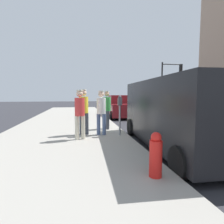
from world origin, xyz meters
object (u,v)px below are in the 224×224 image
(pedestrian_in_red, at_px, (80,111))
(traffic_light_corner, at_px, (169,78))
(pedestrian_in_yellow, at_px, (84,109))
(parked_sedan_behind, at_px, (120,107))
(pedestrian_in_green, at_px, (107,107))
(parking_meter_near, at_px, (120,108))
(pedestrian_in_white, at_px, (101,110))
(fire_hydrant, at_px, (156,155))
(parked_van, at_px, (177,112))

(pedestrian_in_red, bearing_deg, traffic_light_corner, -127.43)
(pedestrian_in_yellow, distance_m, parked_sedan_behind, 7.25)
(pedestrian_in_yellow, relative_size, pedestrian_in_green, 1.02)
(pedestrian_in_red, height_order, traffic_light_corner, traffic_light_corner)
(parking_meter_near, relative_size, pedestrian_in_white, 0.89)
(parking_meter_near, relative_size, pedestrian_in_red, 0.89)
(pedestrian_in_green, bearing_deg, fire_hydrant, 92.15)
(parking_meter_near, relative_size, pedestrian_in_green, 0.89)
(pedestrian_in_yellow, relative_size, pedestrian_in_white, 1.03)
(pedestrian_in_green, bearing_deg, traffic_light_corner, -127.92)
(pedestrian_in_yellow, bearing_deg, pedestrian_in_red, 78.58)
(parking_meter_near, distance_m, pedestrian_in_white, 0.72)
(pedestrian_in_red, distance_m, parked_sedan_behind, 8.01)
(pedestrian_in_red, distance_m, fire_hydrant, 3.56)
(fire_hydrant, bearing_deg, parking_meter_near, -91.59)
(parked_van, bearing_deg, fire_hydrant, 52.95)
(pedestrian_in_white, xyz_separation_m, parked_van, (-2.18, 1.71, 0.03))
(traffic_light_corner, bearing_deg, pedestrian_in_yellow, 51.30)
(pedestrian_in_white, bearing_deg, pedestrian_in_yellow, -13.73)
(parked_van, distance_m, parked_sedan_behind, 8.51)
(pedestrian_in_white, xyz_separation_m, parked_sedan_behind, (-2.27, -6.78, -0.38))
(pedestrian_in_white, height_order, parked_sedan_behind, pedestrian_in_white)
(pedestrian_in_red, relative_size, parked_van, 0.33)
(parking_meter_near, xyz_separation_m, traffic_light_corner, (-8.29, -12.40, 2.34))
(pedestrian_in_yellow, xyz_separation_m, traffic_light_corner, (-9.63, -12.02, 2.36))
(pedestrian_in_yellow, bearing_deg, parked_van, 146.55)
(parking_meter_near, relative_size, parked_sedan_behind, 0.34)
(pedestrian_in_white, bearing_deg, pedestrian_in_red, 36.59)
(traffic_light_corner, bearing_deg, pedestrian_in_red, 52.57)
(pedestrian_in_white, distance_m, fire_hydrant, 3.92)
(pedestrian_in_white, height_order, parked_van, parked_van)
(pedestrian_in_yellow, xyz_separation_m, pedestrian_in_green, (-1.05, -1.01, -0.03))
(pedestrian_in_yellow, xyz_separation_m, parked_van, (-2.84, 1.88, -0.01))
(pedestrian_in_yellow, height_order, parked_van, parked_van)
(parked_sedan_behind, relative_size, fire_hydrant, 5.21)
(pedestrian_in_yellow, bearing_deg, pedestrian_in_green, -136.20)
(parking_meter_near, relative_size, parked_van, 0.29)
(parked_sedan_behind, bearing_deg, pedestrian_in_white, 71.51)
(pedestrian_in_yellow, distance_m, traffic_light_corner, 15.58)
(pedestrian_in_green, xyz_separation_m, parked_van, (-1.79, 2.88, 0.02))
(parked_sedan_behind, bearing_deg, pedestrian_in_yellow, 66.15)
(parking_meter_near, bearing_deg, pedestrian_in_red, 14.33)
(pedestrian_in_green, distance_m, fire_hydrant, 5.04)
(parked_van, xyz_separation_m, parked_sedan_behind, (-0.09, -8.50, -0.41))
(pedestrian_in_yellow, bearing_deg, parking_meter_near, 164.02)
(pedestrian_in_yellow, height_order, pedestrian_in_white, pedestrian_in_yellow)
(pedestrian_in_white, relative_size, parked_van, 0.32)
(pedestrian_in_yellow, height_order, traffic_light_corner, traffic_light_corner)
(pedestrian_in_green, relative_size, traffic_light_corner, 0.33)
(pedestrian_in_yellow, distance_m, pedestrian_in_white, 0.68)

